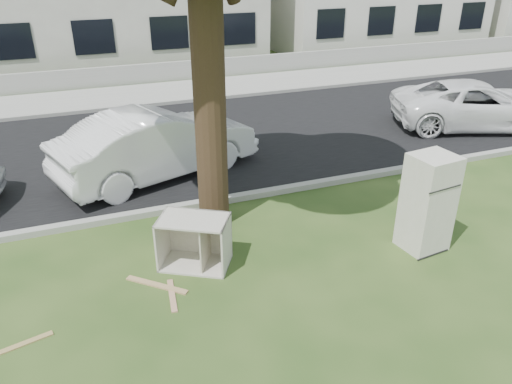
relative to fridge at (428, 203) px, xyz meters
name	(u,v)px	position (x,y,z in m)	size (l,w,h in m)	color
ground	(272,270)	(-2.60, 0.25, -0.82)	(120.00, 120.00, 0.00)	#264117
road	(183,143)	(-2.60, 6.25, -0.82)	(120.00, 7.00, 0.01)	black
kerb_near	(225,202)	(-2.60, 2.70, -0.82)	(120.00, 0.18, 0.12)	gray
kerb_far	(157,106)	(-2.60, 9.80, -0.82)	(120.00, 0.18, 0.12)	gray
sidewalk	(148,94)	(-2.60, 11.25, -0.82)	(120.00, 2.80, 0.01)	gray
low_wall	(140,74)	(-2.60, 12.85, -0.47)	(120.00, 0.15, 0.70)	gray
fridge	(428,203)	(0.00, 0.00, 0.00)	(0.68, 0.63, 1.64)	silver
cabinet	(194,242)	(-3.68, 0.83, -0.41)	(1.06, 0.66, 0.83)	white
plank_a	(10,349)	(-6.33, -0.15, -0.81)	(1.03, 0.08, 0.02)	#9A824A
plank_b	(157,285)	(-4.36, 0.50, -0.81)	(1.02, 0.10, 0.02)	tan
plank_c	(172,295)	(-4.20, 0.17, -0.81)	(0.76, 0.09, 0.02)	tan
car_center	(157,144)	(-3.53, 4.49, -0.09)	(1.54, 4.42, 1.46)	silver
car_right	(477,105)	(5.30, 4.61, -0.19)	(2.08, 4.52, 1.26)	white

